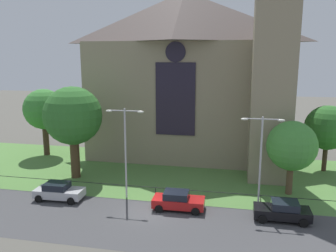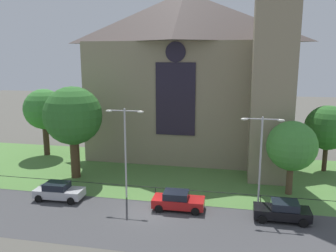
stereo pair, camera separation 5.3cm
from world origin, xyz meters
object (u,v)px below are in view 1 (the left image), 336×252
object	(u,v)px
tree_right_far	(327,128)
streetlamp_near	(125,142)
parked_car_black	(283,211)
tree_right_near	(292,146)
parked_car_silver	(59,191)
tree_left_near	(73,116)
tree_left_far	(44,110)
parked_car_red	(178,201)
church_building	(189,74)
streetlamp_far	(261,151)

from	to	relation	value
tree_right_far	streetlamp_near	size ratio (longest dim) A/B	0.90
streetlamp_near	parked_car_black	world-z (taller)	streetlamp_near
tree_right_near	parked_car_silver	size ratio (longest dim) A/B	1.59
tree_left_near	tree_right_near	bearing A→B (deg)	-0.84
tree_left_far	tree_right_far	xyz separation A→B (m)	(33.25, 0.19, -1.01)
tree_right_near	parked_car_red	bearing A→B (deg)	-150.70
church_building	parked_car_black	distance (m)	21.62
tree_left_far	parked_car_silver	xyz separation A→B (m)	(8.66, -12.79, -5.07)
church_building	tree_left_far	world-z (taller)	church_building
tree_left_far	streetlamp_near	bearing A→B (deg)	-38.09
church_building	streetlamp_far	distance (m)	17.85
parked_car_red	streetlamp_far	bearing A→B (deg)	11.23
tree_left_near	streetlamp_far	size ratio (longest dim) A/B	1.23
church_building	parked_car_red	bearing A→B (deg)	-84.84
parked_car_silver	parked_car_red	bearing A→B (deg)	-1.23
tree_right_far	parked_car_silver	size ratio (longest dim) A/B	1.70
church_building	parked_car_silver	distance (m)	21.20
tree_right_near	streetlamp_far	distance (m)	4.79
streetlamp_far	parked_car_red	world-z (taller)	streetlamp_far
tree_left_near	parked_car_black	distance (m)	21.49
tree_right_far	church_building	bearing A→B (deg)	166.80
church_building	tree_right_near	xyz separation A→B (m)	(10.84, -11.28, -5.78)
streetlamp_near	parked_car_red	bearing A→B (deg)	-16.56
church_building	tree_left_near	distance (m)	15.50
tree_left_far	streetlamp_far	distance (m)	28.05
streetlamp_near	parked_car_red	size ratio (longest dim) A/B	1.89
parked_car_black	tree_right_near	bearing A→B (deg)	-102.06
tree_right_far	parked_car_red	distance (m)	19.47
parked_car_red	tree_left_near	bearing A→B (deg)	153.20
streetlamp_far	parked_car_silver	xyz separation A→B (m)	(-17.02, -1.55, -4.20)
streetlamp_near	parked_car_black	distance (m)	13.87
tree_right_far	tree_right_near	size ratio (longest dim) A/B	1.07
streetlamp_far	parked_car_black	world-z (taller)	streetlamp_far
parked_car_red	parked_car_black	xyz separation A→B (m)	(8.15, -0.31, 0.00)
tree_left_far	parked_car_silver	distance (m)	16.26
parked_car_black	parked_car_red	bearing A→B (deg)	-2.13
church_building	tree_right_near	bearing A→B (deg)	-46.15
parked_car_red	parked_car_silver	bearing A→B (deg)	179.03
tree_right_near	parked_car_red	distance (m)	11.35
tree_right_near	streetlamp_near	distance (m)	14.74
parked_car_silver	parked_car_black	xyz separation A→B (m)	(18.73, -0.22, 0.00)
church_building	parked_car_red	size ratio (longest dim) A/B	6.12
parked_car_silver	parked_car_red	world-z (taller)	same
church_building	tree_left_near	bearing A→B (deg)	-133.04
streetlamp_near	parked_car_black	bearing A→B (deg)	-7.71
tree_right_far	parked_car_silver	xyz separation A→B (m)	(-24.59, -12.98, -4.06)
tree_right_far	parked_car_silver	world-z (taller)	tree_right_far
streetlamp_far	church_building	bearing A→B (deg)	117.78
tree_left_near	streetlamp_near	world-z (taller)	tree_left_near
tree_left_near	streetlamp_near	distance (m)	8.09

